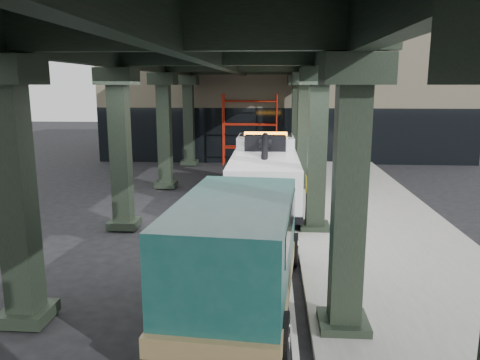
% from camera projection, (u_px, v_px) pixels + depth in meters
% --- Properties ---
extents(ground, '(90.00, 90.00, 0.00)m').
position_uv_depth(ground, '(224.00, 253.00, 12.71)').
color(ground, black).
rests_on(ground, ground).
extents(sidewalk, '(5.00, 40.00, 0.15)m').
position_uv_depth(sidewalk, '(377.00, 232.00, 14.35)').
color(sidewalk, gray).
rests_on(sidewalk, ground).
extents(lane_stripe, '(0.12, 38.00, 0.01)m').
position_uv_depth(lane_stripe, '(285.00, 232.00, 14.55)').
color(lane_stripe, silver).
rests_on(lane_stripe, ground).
extents(viaduct, '(7.40, 32.00, 6.40)m').
position_uv_depth(viaduct, '(216.00, 51.00, 13.60)').
color(viaduct, black).
rests_on(viaduct, ground).
extents(building, '(22.00, 10.00, 8.00)m').
position_uv_depth(building, '(284.00, 92.00, 31.33)').
color(building, '#C6B793').
rests_on(building, ground).
extents(scaffolding, '(3.08, 0.88, 4.00)m').
position_uv_depth(scaffolding, '(250.00, 128.00, 26.61)').
color(scaffolding, '#B6200E').
rests_on(scaffolding, ground).
extents(tow_truck, '(2.56, 8.34, 2.72)m').
position_uv_depth(tow_truck, '(265.00, 170.00, 17.80)').
color(tow_truck, black).
rests_on(tow_truck, ground).
extents(towed_van, '(2.74, 5.94, 2.34)m').
position_uv_depth(towed_van, '(238.00, 248.00, 9.48)').
color(towed_van, '#113D39').
rests_on(towed_van, ground).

